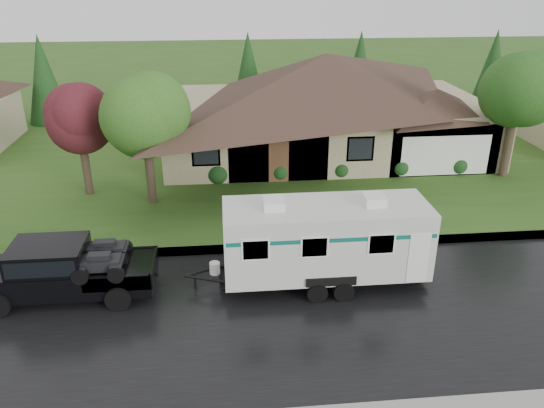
{
  "coord_description": "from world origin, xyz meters",
  "views": [
    {
      "loc": [
        -3.99,
        -15.93,
        10.03
      ],
      "look_at": [
        -2.25,
        2.0,
        2.03
      ],
      "focal_mm": 35.0,
      "sensor_mm": 36.0,
      "label": 1
    }
  ],
  "objects": [
    {
      "name": "house_main",
      "position": [
        2.29,
        13.84,
        3.59
      ],
      "size": [
        19.44,
        10.8,
        6.9
      ],
      "color": "gray",
      "rests_on": "lawn"
    },
    {
      "name": "tree_red",
      "position": [
        -10.46,
        8.35,
        3.76
      ],
      "size": [
        3.15,
        3.15,
        5.21
      ],
      "color": "#382B1E",
      "rests_on": "lawn"
    },
    {
      "name": "tree_left_green",
      "position": [
        -7.32,
        7.04,
        4.17
      ],
      "size": [
        3.51,
        3.51,
        5.8
      ],
      "color": "#382B1E",
      "rests_on": "lawn"
    },
    {
      "name": "tree_right_green",
      "position": [
        10.52,
        8.72,
        4.54
      ],
      "size": [
        3.83,
        3.83,
        6.33
      ],
      "color": "#382B1E",
      "rests_on": "lawn"
    },
    {
      "name": "curb",
      "position": [
        0.0,
        2.25,
        0.07
      ],
      "size": [
        140.0,
        0.5,
        0.15
      ],
      "primitive_type": "cube",
      "color": "gray",
      "rests_on": "ground"
    },
    {
      "name": "road",
      "position": [
        0.0,
        -2.0,
        0.01
      ],
      "size": [
        140.0,
        8.0,
        0.01
      ],
      "primitive_type": "cube",
      "color": "black",
      "rests_on": "ground"
    },
    {
      "name": "ground",
      "position": [
        0.0,
        0.0,
        0.0
      ],
      "size": [
        140.0,
        140.0,
        0.0
      ],
      "primitive_type": "plane",
      "color": "#2D5219",
      "rests_on": "ground"
    },
    {
      "name": "pickup_truck",
      "position": [
        -9.47,
        -0.33,
        1.05
      ],
      "size": [
        5.86,
        2.23,
        1.95
      ],
      "color": "black",
      "rests_on": "ground"
    },
    {
      "name": "travel_trailer",
      "position": [
        -0.67,
        -0.33,
        1.72
      ],
      "size": [
        7.23,
        2.54,
        3.24
      ],
      "color": "silver",
      "rests_on": "ground"
    },
    {
      "name": "shrub_row",
      "position": [
        2.0,
        9.3,
        0.65
      ],
      "size": [
        13.6,
        1.0,
        1.0
      ],
      "color": "#143814",
      "rests_on": "lawn"
    },
    {
      "name": "lawn",
      "position": [
        0.0,
        15.0,
        0.07
      ],
      "size": [
        140.0,
        26.0,
        0.15
      ],
      "primitive_type": "cube",
      "color": "#2D5219",
      "rests_on": "ground"
    }
  ]
}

